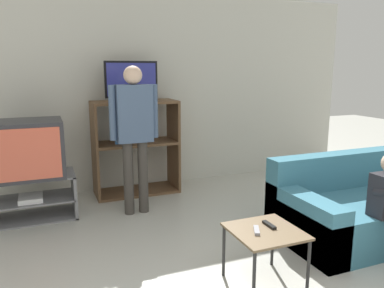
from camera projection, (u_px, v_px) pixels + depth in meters
The scene contains 10 objects.
wall_back at pixel (142, 91), 5.02m from camera, with size 6.40×0.06×2.60m.
tv_stand at pixel (31, 198), 4.02m from camera, with size 0.92×0.49×0.48m.
television_main at pixel (29, 149), 3.91m from camera, with size 0.69×0.59×0.60m.
media_shelf at pixel (136, 147), 4.81m from camera, with size 1.06×0.48×1.20m.
television_flat at pixel (131, 82), 4.63m from camera, with size 0.66×0.20×0.49m.
snack_table at pixel (265, 236), 2.74m from camera, with size 0.49×0.49×0.44m.
remote_control_black at pixel (269, 225), 2.80m from camera, with size 0.04×0.14×0.02m, color black.
remote_control_white at pixel (257, 230), 2.71m from camera, with size 0.04×0.14×0.02m, color gray.
couch at pixel (358, 209), 3.62m from camera, with size 1.59×0.93×0.75m.
person_standing_adult at pixel (134, 126), 4.04m from camera, with size 0.53×0.20×1.63m.
Camera 1 is at (-1.27, -1.10, 1.59)m, focal length 35.00 mm.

